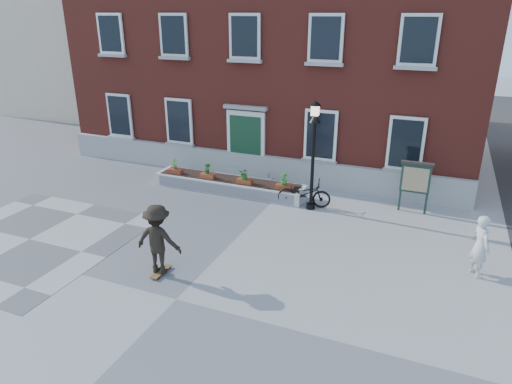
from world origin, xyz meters
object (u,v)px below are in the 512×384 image
at_px(lamp_post, 314,141).
at_px(skateboarder, 158,239).
at_px(bicycle, 304,193).
at_px(bystander, 480,246).
at_px(notice_board, 416,179).

bearing_deg(lamp_post, skateboarder, -113.48).
bearing_deg(lamp_post, bicycle, 159.84).
relative_size(bystander, lamp_post, 0.45).
bearing_deg(skateboarder, notice_board, 49.39).
relative_size(bystander, skateboarder, 0.87).
relative_size(notice_board, skateboarder, 0.92).
xyz_separation_m(bystander, lamp_post, (-5.40, 2.63, 1.66)).
bearing_deg(notice_board, bicycle, -165.12).
xyz_separation_m(lamp_post, notice_board, (3.42, 1.10, -1.28)).
distance_m(bystander, skateboarder, 8.59).
xyz_separation_m(bicycle, skateboarder, (-2.25, -5.98, 0.54)).
distance_m(lamp_post, skateboarder, 6.57).
relative_size(bystander, notice_board, 0.94).
height_order(bystander, notice_board, notice_board).
xyz_separation_m(bicycle, bystander, (5.70, -2.74, 0.37)).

